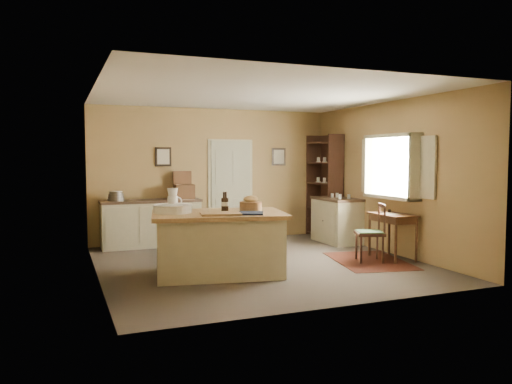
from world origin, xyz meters
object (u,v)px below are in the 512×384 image
Objects in this scene: sideboard at (152,221)px; shelving_unit at (326,186)px; right_cabinet at (337,220)px; writing_desk at (393,220)px; desk_chair at (370,233)px; work_island at (218,242)px.

sideboard is 0.86× the size of shelving_unit.
writing_desk is at bearing -89.99° from right_cabinet.
desk_chair is at bearing -174.86° from writing_desk.
right_cabinet reaches higher than desk_chair.
sideboard is at bearing 176.90° from shelving_unit.
shelving_unit is (0.16, 0.71, 0.63)m from right_cabinet.
right_cabinet is (-0.00, 1.79, -0.20)m from writing_desk.
writing_desk is (3.54, -2.70, 0.18)m from sideboard.
desk_chair is 0.43× the size of shelving_unit.
right_cabinet reaches higher than writing_desk.
work_island is 2.57m from desk_chair.
work_island is 2.69m from sideboard.
desk_chair is at bearing -104.15° from shelving_unit.
sideboard reaches higher than writing_desk.
right_cabinet is at bearing 40.33° from work_island.
work_island is at bearing 179.04° from writing_desk.
sideboard is 4.46m from writing_desk.
sideboard is 2.03× the size of desk_chair.
right_cabinet is (3.05, 1.74, -0.02)m from work_island.
right_cabinet is (0.48, 1.84, -0.01)m from desk_chair.
writing_desk is (3.05, -0.05, 0.18)m from work_island.
shelving_unit is at bearing 77.45° from right_cabinet.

